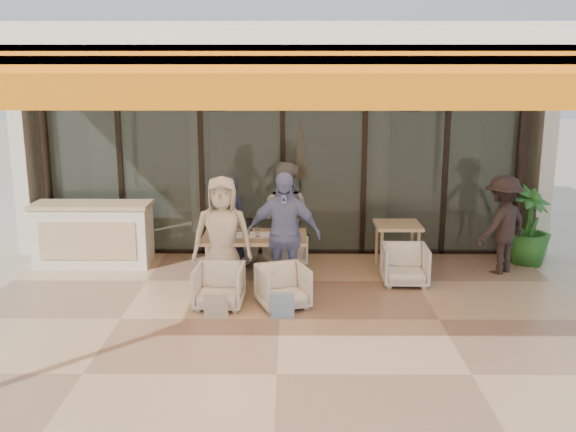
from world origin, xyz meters
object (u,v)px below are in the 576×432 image
Objects in this scene: standing_woman at (502,225)px; side_table at (398,230)px; dining_table at (254,239)px; chair_far_right at (285,247)px; chair_far_left at (232,245)px; diner_periwinkle at (283,235)px; side_chair at (405,263)px; chair_near_right at (283,285)px; host_counter at (93,234)px; diner_navy at (229,226)px; diner_grey at (284,219)px; potted_palm at (528,226)px; diner_cream at (222,237)px; chair_near_left at (219,284)px.

side_table is at bearing -42.69° from standing_woman.
dining_table is 2.49× the size of chair_far_right.
side_table is (2.61, -0.21, 0.31)m from chair_far_left.
side_chair is at bearing 19.65° from diner_periwinkle.
chair_near_right is (0.43, -0.96, -0.37)m from dining_table.
host_counter reaches higher than side_table.
chair_far_left is 0.67m from diner_navy.
diner_grey is 1.81m from side_table.
chair_far_left is at bearing 113.70° from dining_table.
diner_periwinkle is 4.20m from potted_palm.
standing_woman reaches higher than side_table.
standing_woman is at bearing 8.20° from dining_table.
dining_table is 2.26× the size of chair_far_left.
potted_palm is (3.92, 0.60, -0.24)m from diner_grey.
diner_cream reaches higher than diner_navy.
host_counter is 2.92× the size of chair_near_right.
diner_periwinkle is at bearing 125.22° from diner_navy.
standing_woman reaches higher than chair_far_left.
chair_far_left is 1.90m from chair_near_left.
potted_palm is (4.76, 1.50, -0.20)m from diner_cream.
side_table is at bearing 153.55° from chair_far_right.
host_counter is 3.56m from chair_near_right.
diner_grey is at bearing -33.90° from standing_woman.
chair_far_left is 2.78m from side_chair.
diner_navy is 1.02× the size of standing_woman.
chair_far_left is 0.42× the size of diner_navy.
standing_woman is at bearing -165.82° from chair_far_left.
diner_cream reaches higher than host_counter.
side_chair is at bearing -90.00° from side_table.
chair_near_left is at bearing 82.20° from diner_navy.
diner_cream reaches higher than side_table.
diner_cream is (-0.41, -0.46, 0.16)m from dining_table.
host_counter is 6.97m from potted_palm.
chair_far_left is 0.43× the size of standing_woman.
chair_far_right is at bearing 173.30° from side_table.
chair_far_left is 0.52× the size of potted_palm.
potted_palm reaches higher than chair_far_right.
standing_woman is 0.78m from potted_palm.
diner_grey is (0.84, 0.00, 0.10)m from diner_navy.
diner_cream is (0.00, -1.40, 0.51)m from chair_far_left.
chair_far_right is at bearing 69.53° from chair_near_left.
diner_cream is at bearing -162.51° from potted_palm.
diner_periwinkle is at bearing 140.65° from chair_far_left.
side_table is at bearing 91.65° from side_chair.
dining_table is at bearing 133.38° from chair_far_left.
chair_near_right is 3.68m from standing_woman.
diner_cream is at bearing -174.38° from diner_periwinkle.
dining_table is at bearing 138.65° from diner_periwinkle.
diner_cream is at bearing 109.69° from chair_far_left.
chair_far_right is 3.94m from potted_palm.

